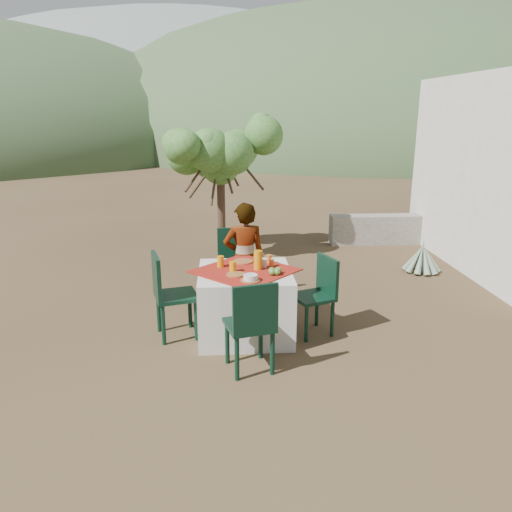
{
  "coord_description": "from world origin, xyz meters",
  "views": [
    {
      "loc": [
        0.27,
        -5.7,
        2.45
      ],
      "look_at": [
        0.65,
        -0.07,
        0.8
      ],
      "focal_mm": 35.0,
      "sensor_mm": 36.0,
      "label": 1
    }
  ],
  "objects_px": {
    "person": "(244,259)",
    "chair_left": "(168,292)",
    "chair_far": "(235,262)",
    "agave": "(422,259)",
    "shrub_tree": "(224,160)",
    "table": "(245,302)",
    "chair_right": "(318,292)",
    "juice_pitcher": "(258,260)",
    "chair_near": "(252,323)"
  },
  "relations": [
    {
      "from": "shrub_tree",
      "to": "agave",
      "type": "relative_size",
      "value": 3.39
    },
    {
      "from": "table",
      "to": "person",
      "type": "bearing_deg",
      "value": 88.04
    },
    {
      "from": "chair_far",
      "to": "agave",
      "type": "height_order",
      "value": "chair_far"
    },
    {
      "from": "chair_right",
      "to": "juice_pitcher",
      "type": "bearing_deg",
      "value": -113.59
    },
    {
      "from": "table",
      "to": "person",
      "type": "distance_m",
      "value": 0.72
    },
    {
      "from": "chair_right",
      "to": "juice_pitcher",
      "type": "xyz_separation_m",
      "value": [
        -0.68,
        0.04,
        0.37
      ]
    },
    {
      "from": "table",
      "to": "chair_left",
      "type": "xyz_separation_m",
      "value": [
        -0.85,
        -0.02,
        0.16
      ]
    },
    {
      "from": "chair_far",
      "to": "person",
      "type": "xyz_separation_m",
      "value": [
        0.11,
        -0.42,
        0.16
      ]
    },
    {
      "from": "chair_right",
      "to": "shrub_tree",
      "type": "bearing_deg",
      "value": 177.08
    },
    {
      "from": "chair_right",
      "to": "agave",
      "type": "distance_m",
      "value": 2.96
    },
    {
      "from": "person",
      "to": "chair_left",
      "type": "bearing_deg",
      "value": 32.27
    },
    {
      "from": "person",
      "to": "shrub_tree",
      "type": "relative_size",
      "value": 0.67
    },
    {
      "from": "person",
      "to": "chair_far",
      "type": "bearing_deg",
      "value": -80.85
    },
    {
      "from": "juice_pitcher",
      "to": "chair_near",
      "type": "bearing_deg",
      "value": -97.79
    },
    {
      "from": "chair_far",
      "to": "chair_near",
      "type": "distance_m",
      "value": 1.95
    },
    {
      "from": "chair_left",
      "to": "chair_far",
      "type": "bearing_deg",
      "value": -49.65
    },
    {
      "from": "chair_right",
      "to": "shrub_tree",
      "type": "height_order",
      "value": "shrub_tree"
    },
    {
      "from": "chair_far",
      "to": "table",
      "type": "bearing_deg",
      "value": -86.2
    },
    {
      "from": "chair_near",
      "to": "agave",
      "type": "distance_m",
      "value": 4.15
    },
    {
      "from": "chair_far",
      "to": "agave",
      "type": "bearing_deg",
      "value": 18.35
    },
    {
      "from": "table",
      "to": "shrub_tree",
      "type": "bearing_deg",
      "value": 93.41
    },
    {
      "from": "agave",
      "to": "juice_pitcher",
      "type": "height_order",
      "value": "juice_pitcher"
    },
    {
      "from": "chair_left",
      "to": "juice_pitcher",
      "type": "relative_size",
      "value": 4.58
    },
    {
      "from": "chair_near",
      "to": "agave",
      "type": "height_order",
      "value": "chair_near"
    },
    {
      "from": "chair_near",
      "to": "chair_left",
      "type": "xyz_separation_m",
      "value": [
        -0.87,
        0.87,
        0.01
      ]
    },
    {
      "from": "chair_right",
      "to": "shrub_tree",
      "type": "distance_m",
      "value": 3.58
    },
    {
      "from": "shrub_tree",
      "to": "person",
      "type": "bearing_deg",
      "value": -85.26
    },
    {
      "from": "chair_near",
      "to": "chair_right",
      "type": "xyz_separation_m",
      "value": [
        0.8,
        0.87,
        -0.03
      ]
    },
    {
      "from": "chair_near",
      "to": "agave",
      "type": "bearing_deg",
      "value": -148.04
    },
    {
      "from": "chair_far",
      "to": "person",
      "type": "distance_m",
      "value": 0.47
    },
    {
      "from": "table",
      "to": "juice_pitcher",
      "type": "bearing_deg",
      "value": 8.97
    },
    {
      "from": "chair_far",
      "to": "chair_right",
      "type": "bearing_deg",
      "value": -50.55
    },
    {
      "from": "person",
      "to": "agave",
      "type": "bearing_deg",
      "value": -158.15
    },
    {
      "from": "chair_far",
      "to": "juice_pitcher",
      "type": "xyz_separation_m",
      "value": [
        0.23,
        -1.04,
        0.33
      ]
    },
    {
      "from": "chair_left",
      "to": "person",
      "type": "distance_m",
      "value": 1.1
    },
    {
      "from": "chair_right",
      "to": "person",
      "type": "distance_m",
      "value": 1.06
    },
    {
      "from": "chair_far",
      "to": "shrub_tree",
      "type": "distance_m",
      "value": 2.43
    },
    {
      "from": "chair_near",
      "to": "table",
      "type": "bearing_deg",
      "value": -102.74
    },
    {
      "from": "person",
      "to": "agave",
      "type": "relative_size",
      "value": 2.26
    },
    {
      "from": "shrub_tree",
      "to": "chair_far",
      "type": "bearing_deg",
      "value": -87.18
    },
    {
      "from": "person",
      "to": "shrub_tree",
      "type": "distance_m",
      "value": 2.75
    },
    {
      "from": "chair_far",
      "to": "chair_near",
      "type": "bearing_deg",
      "value": -87.62
    },
    {
      "from": "chair_left",
      "to": "person",
      "type": "xyz_separation_m",
      "value": [
        0.87,
        0.66,
        0.16
      ]
    },
    {
      "from": "table",
      "to": "chair_near",
      "type": "relative_size",
      "value": 1.38
    },
    {
      "from": "chair_near",
      "to": "person",
      "type": "height_order",
      "value": "person"
    },
    {
      "from": "chair_far",
      "to": "juice_pitcher",
      "type": "relative_size",
      "value": 4.57
    },
    {
      "from": "table",
      "to": "agave",
      "type": "bearing_deg",
      "value": 35.98
    },
    {
      "from": "chair_left",
      "to": "shrub_tree",
      "type": "distance_m",
      "value": 3.49
    },
    {
      "from": "table",
      "to": "chair_far",
      "type": "distance_m",
      "value": 1.08
    },
    {
      "from": "chair_right",
      "to": "agave",
      "type": "bearing_deg",
      "value": 115.25
    }
  ]
}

